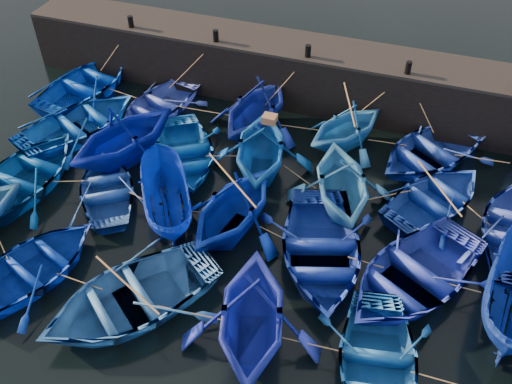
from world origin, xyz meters
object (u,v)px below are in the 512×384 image
(boat_0, at_px, (87,84))
(boat_13, at_px, (24,176))
(boat_8, at_px, (184,153))
(wooden_crate, at_px, (270,119))

(boat_0, bearing_deg, boat_13, 112.46)
(boat_8, bearing_deg, boat_13, -178.11)
(boat_0, height_order, boat_8, boat_0)
(wooden_crate, bearing_deg, boat_13, -155.79)
(boat_8, bearing_deg, boat_0, 121.93)
(wooden_crate, bearing_deg, boat_0, 164.44)
(boat_8, height_order, boat_13, boat_13)
(boat_8, height_order, wooden_crate, wooden_crate)
(boat_8, xyz_separation_m, boat_13, (-4.89, -3.26, 0.07))
(boat_13, xyz_separation_m, wooden_crate, (8.16, 3.67, 1.98))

